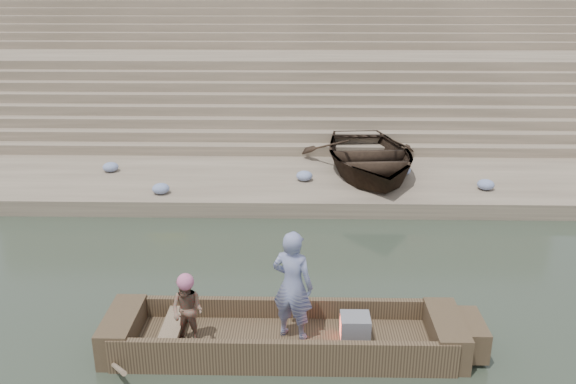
{
  "coord_description": "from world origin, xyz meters",
  "views": [
    {
      "loc": [
        1.55,
        -7.51,
        5.6
      ],
      "look_at": [
        1.31,
        4.06,
        1.4
      ],
      "focal_mm": 37.21,
      "sensor_mm": 36.0,
      "label": 1
    }
  ],
  "objects_px": {
    "standing_man": "(293,286)",
    "beached_rowboat": "(369,156)",
    "television": "(354,327)",
    "main_rowboat": "(283,343)",
    "rowing_man": "(187,311)"
  },
  "relations": [
    {
      "from": "rowing_man",
      "to": "television",
      "type": "height_order",
      "value": "rowing_man"
    },
    {
      "from": "main_rowboat",
      "to": "beached_rowboat",
      "type": "relative_size",
      "value": 1.03
    },
    {
      "from": "television",
      "to": "rowing_man",
      "type": "bearing_deg",
      "value": -176.57
    },
    {
      "from": "main_rowboat",
      "to": "beached_rowboat",
      "type": "distance_m",
      "value": 8.17
    },
    {
      "from": "standing_man",
      "to": "beached_rowboat",
      "type": "relative_size",
      "value": 0.37
    },
    {
      "from": "television",
      "to": "main_rowboat",
      "type": "bearing_deg",
      "value": 180.0
    },
    {
      "from": "rowing_man",
      "to": "beached_rowboat",
      "type": "relative_size",
      "value": 0.23
    },
    {
      "from": "main_rowboat",
      "to": "beached_rowboat",
      "type": "xyz_separation_m",
      "value": [
        2.15,
        7.84,
        0.79
      ]
    },
    {
      "from": "standing_man",
      "to": "rowing_man",
      "type": "relative_size",
      "value": 1.62
    },
    {
      "from": "standing_man",
      "to": "main_rowboat",
      "type": "bearing_deg",
      "value": 39.72
    },
    {
      "from": "standing_man",
      "to": "television",
      "type": "height_order",
      "value": "standing_man"
    },
    {
      "from": "standing_man",
      "to": "television",
      "type": "relative_size",
      "value": 3.93
    },
    {
      "from": "standing_man",
      "to": "rowing_man",
      "type": "distance_m",
      "value": 1.66
    },
    {
      "from": "main_rowboat",
      "to": "television",
      "type": "relative_size",
      "value": 10.87
    },
    {
      "from": "rowing_man",
      "to": "beached_rowboat",
      "type": "height_order",
      "value": "beached_rowboat"
    }
  ]
}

